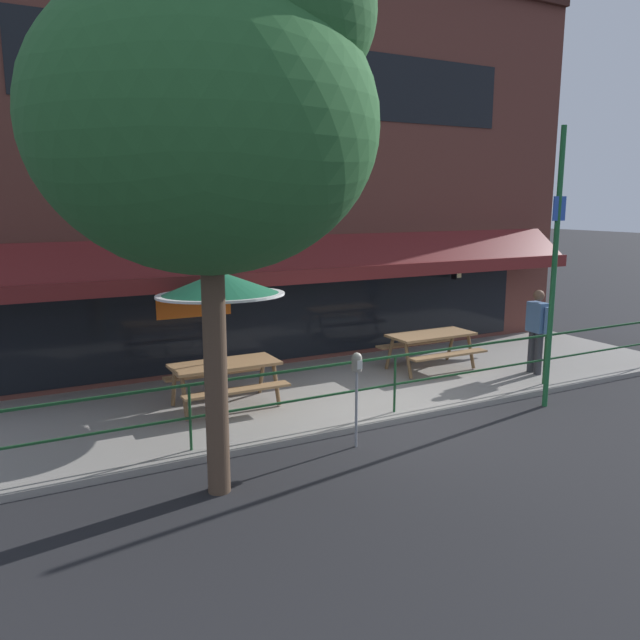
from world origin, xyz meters
name	(u,v)px	position (x,y,z in m)	size (l,w,h in m)	color
ground_plane	(405,423)	(0.00, 0.00, 0.00)	(120.00, 120.00, 0.00)	#232326
patio_deck	(343,388)	(0.00, 2.00, 0.05)	(15.00, 4.00, 0.10)	gray
restaurant_building	(291,169)	(0.00, 4.23, 4.21)	(15.00, 1.60, 8.48)	brown
patio_railing	(395,371)	(0.00, 0.30, 0.80)	(13.84, 0.04, 0.97)	#194723
picnic_table_left	(225,372)	(-2.37, 1.89, 0.71)	(1.80, 1.42, 0.76)	#997047
picnic_table_centre	(431,341)	(2.19, 2.16, 0.71)	(1.80, 1.42, 0.76)	#997047
patio_umbrella_left	(220,285)	(-2.37, 2.00, 2.18)	(2.14, 2.14, 2.38)	#B7B2A8
pedestrian_walking	(537,327)	(3.88, 0.93, 1.06)	(0.27, 0.62, 1.71)	#333338
parking_meter_near	(357,371)	(-1.21, -0.48, 1.15)	(0.15, 0.16, 1.42)	gray
street_sign_pole	(554,268)	(2.68, -0.45, 2.44)	(0.28, 0.09, 4.76)	#1E6033
street_tree_curbside	(219,104)	(-3.34, -0.98, 4.60)	(3.95, 3.56, 6.66)	brown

